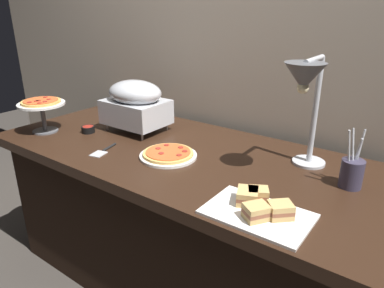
{
  "coord_description": "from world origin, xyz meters",
  "views": [
    {
      "loc": [
        0.97,
        -1.23,
        1.4
      ],
      "look_at": [
        0.08,
        0.0,
        0.81
      ],
      "focal_mm": 33.26,
      "sensor_mm": 36.0,
      "label": 1
    }
  ],
  "objects_px": {
    "sandwich_platter": "(259,208)",
    "sauce_cup_near": "(88,129)",
    "serving_spatula": "(104,151)",
    "pizza_plate_front": "(168,154)",
    "heat_lamp": "(306,88)",
    "pizza_plate_center": "(42,106)",
    "chafing_dish": "(136,103)",
    "utensil_holder": "(352,173)"
  },
  "relations": [
    {
      "from": "sandwich_platter",
      "to": "sauce_cup_near",
      "type": "height_order",
      "value": "sandwich_platter"
    },
    {
      "from": "sandwich_platter",
      "to": "serving_spatula",
      "type": "height_order",
      "value": "sandwich_platter"
    },
    {
      "from": "pizza_plate_front",
      "to": "sauce_cup_near",
      "type": "bearing_deg",
      "value": 179.62
    },
    {
      "from": "pizza_plate_front",
      "to": "sandwich_platter",
      "type": "height_order",
      "value": "sandwich_platter"
    },
    {
      "from": "heat_lamp",
      "to": "sandwich_platter",
      "type": "bearing_deg",
      "value": -89.54
    },
    {
      "from": "pizza_plate_center",
      "to": "heat_lamp",
      "type": "bearing_deg",
      "value": 12.04
    },
    {
      "from": "chafing_dish",
      "to": "serving_spatula",
      "type": "distance_m",
      "value": 0.36
    },
    {
      "from": "pizza_plate_center",
      "to": "sandwich_platter",
      "type": "relative_size",
      "value": 0.71
    },
    {
      "from": "sandwich_platter",
      "to": "utensil_holder",
      "type": "distance_m",
      "value": 0.43
    },
    {
      "from": "serving_spatula",
      "to": "chafing_dish",
      "type": "bearing_deg",
      "value": 105.88
    },
    {
      "from": "serving_spatula",
      "to": "pizza_plate_center",
      "type": "bearing_deg",
      "value": 179.65
    },
    {
      "from": "sandwich_platter",
      "to": "utensil_holder",
      "type": "height_order",
      "value": "utensil_holder"
    },
    {
      "from": "utensil_holder",
      "to": "serving_spatula",
      "type": "height_order",
      "value": "utensil_holder"
    },
    {
      "from": "utensil_holder",
      "to": "pizza_plate_front",
      "type": "bearing_deg",
      "value": -165.82
    },
    {
      "from": "heat_lamp",
      "to": "sauce_cup_near",
      "type": "xyz_separation_m",
      "value": [
        -1.11,
        -0.15,
        -0.34
      ]
    },
    {
      "from": "heat_lamp",
      "to": "chafing_dish",
      "type": "bearing_deg",
      "value": 177.81
    },
    {
      "from": "pizza_plate_front",
      "to": "serving_spatula",
      "type": "distance_m",
      "value": 0.32
    },
    {
      "from": "pizza_plate_front",
      "to": "sauce_cup_near",
      "type": "height_order",
      "value": "sauce_cup_near"
    },
    {
      "from": "chafing_dish",
      "to": "heat_lamp",
      "type": "xyz_separation_m",
      "value": [
        0.92,
        -0.04,
        0.2
      ]
    },
    {
      "from": "pizza_plate_center",
      "to": "sauce_cup_near",
      "type": "xyz_separation_m",
      "value": [
        0.2,
        0.13,
        -0.12
      ]
    },
    {
      "from": "serving_spatula",
      "to": "utensil_holder",
      "type": "bearing_deg",
      "value": 16.93
    },
    {
      "from": "chafing_dish",
      "to": "sandwich_platter",
      "type": "xyz_separation_m",
      "value": [
        0.92,
        -0.38,
        -0.13
      ]
    },
    {
      "from": "chafing_dish",
      "to": "pizza_plate_center",
      "type": "bearing_deg",
      "value": -140.96
    },
    {
      "from": "heat_lamp",
      "to": "pizza_plate_front",
      "type": "distance_m",
      "value": 0.66
    },
    {
      "from": "heat_lamp",
      "to": "utensil_holder",
      "type": "xyz_separation_m",
      "value": [
        0.2,
        0.03,
        -0.3
      ]
    },
    {
      "from": "chafing_dish",
      "to": "sauce_cup_near",
      "type": "relative_size",
      "value": 4.65
    },
    {
      "from": "sandwich_platter",
      "to": "utensil_holder",
      "type": "relative_size",
      "value": 1.49
    },
    {
      "from": "pizza_plate_center",
      "to": "utensil_holder",
      "type": "height_order",
      "value": "utensil_holder"
    },
    {
      "from": "chafing_dish",
      "to": "serving_spatula",
      "type": "relative_size",
      "value": 1.9
    },
    {
      "from": "chafing_dish",
      "to": "pizza_plate_front",
      "type": "bearing_deg",
      "value": -26.52
    },
    {
      "from": "heat_lamp",
      "to": "sandwich_platter",
      "type": "relative_size",
      "value": 1.36
    },
    {
      "from": "chafing_dish",
      "to": "heat_lamp",
      "type": "distance_m",
      "value": 0.94
    },
    {
      "from": "chafing_dish",
      "to": "serving_spatula",
      "type": "xyz_separation_m",
      "value": [
        0.09,
        -0.32,
        -0.15
      ]
    },
    {
      "from": "pizza_plate_front",
      "to": "serving_spatula",
      "type": "bearing_deg",
      "value": -156.45
    },
    {
      "from": "pizza_plate_front",
      "to": "sandwich_platter",
      "type": "bearing_deg",
      "value": -19.12
    },
    {
      "from": "pizza_plate_center",
      "to": "chafing_dish",
      "type": "bearing_deg",
      "value": 39.04
    },
    {
      "from": "utensil_holder",
      "to": "chafing_dish",
      "type": "bearing_deg",
      "value": 179.82
    },
    {
      "from": "heat_lamp",
      "to": "pizza_plate_front",
      "type": "xyz_separation_m",
      "value": [
        -0.54,
        -0.16,
        -0.35
      ]
    },
    {
      "from": "pizza_plate_center",
      "to": "sauce_cup_near",
      "type": "height_order",
      "value": "pizza_plate_center"
    },
    {
      "from": "pizza_plate_front",
      "to": "utensil_holder",
      "type": "distance_m",
      "value": 0.76
    },
    {
      "from": "heat_lamp",
      "to": "serving_spatula",
      "type": "height_order",
      "value": "heat_lamp"
    },
    {
      "from": "pizza_plate_center",
      "to": "sauce_cup_near",
      "type": "distance_m",
      "value": 0.27
    }
  ]
}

